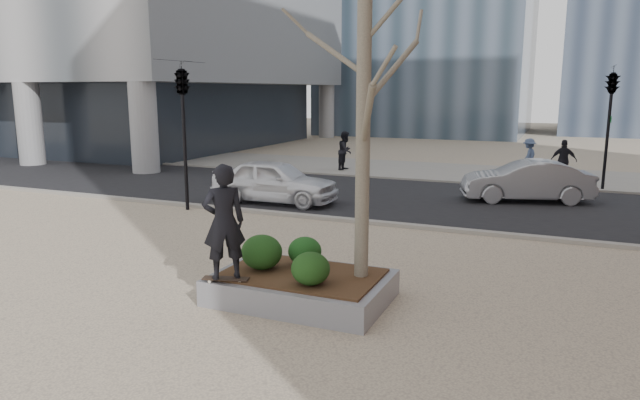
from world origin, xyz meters
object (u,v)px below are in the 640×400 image
at_px(police_car, 275,181).
at_px(skateboard, 226,280).
at_px(planter, 301,288).
at_px(skateboarder, 224,222).

bearing_deg(police_car, skateboard, -158.63).
height_order(planter, skateboard, skateboard).
bearing_deg(police_car, planter, -150.43).
xyz_separation_m(planter, police_car, (-4.50, 7.61, 0.50)).
relative_size(skateboarder, police_car, 0.47).
height_order(skateboarder, police_car, skateboarder).
xyz_separation_m(planter, skateboarder, (-1.02, -0.83, 1.27)).
bearing_deg(skateboarder, police_car, -109.07).
distance_m(skateboard, police_car, 9.13).
distance_m(planter, skateboarder, 1.83).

